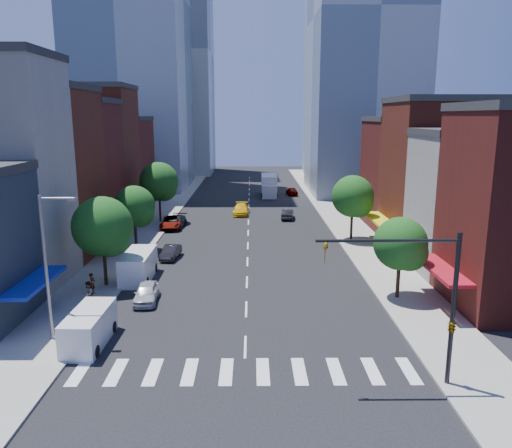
% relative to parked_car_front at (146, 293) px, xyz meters
% --- Properties ---
extents(ground, '(220.00, 220.00, 0.00)m').
position_rel_parked_car_front_xyz_m(ground, '(7.50, -7.56, -0.70)').
color(ground, black).
rests_on(ground, ground).
extents(sidewalk_left, '(5.00, 120.00, 0.15)m').
position_rel_parked_car_front_xyz_m(sidewalk_left, '(-5.00, 32.44, -0.62)').
color(sidewalk_left, gray).
rests_on(sidewalk_left, ground).
extents(sidewalk_right, '(5.00, 120.00, 0.15)m').
position_rel_parked_car_front_xyz_m(sidewalk_right, '(20.00, 32.44, -0.62)').
color(sidewalk_right, gray).
rests_on(sidewalk_right, ground).
extents(crosswalk, '(19.00, 3.00, 0.01)m').
position_rel_parked_car_front_xyz_m(crosswalk, '(7.50, -10.56, -0.69)').
color(crosswalk, silver).
rests_on(crosswalk, ground).
extents(bldg_left_2, '(12.00, 9.00, 16.00)m').
position_rel_parked_car_front_xyz_m(bldg_left_2, '(-13.50, 12.94, 7.30)').
color(bldg_left_2, '#5A2015').
rests_on(bldg_left_2, ground).
extents(bldg_left_3, '(12.00, 8.00, 15.00)m').
position_rel_parked_car_front_xyz_m(bldg_left_3, '(-13.50, 21.44, 6.80)').
color(bldg_left_3, '#521814').
rests_on(bldg_left_3, ground).
extents(bldg_left_4, '(12.00, 9.00, 17.00)m').
position_rel_parked_car_front_xyz_m(bldg_left_4, '(-13.50, 29.94, 7.80)').
color(bldg_left_4, '#5A2015').
rests_on(bldg_left_4, ground).
extents(bldg_left_5, '(12.00, 10.00, 13.00)m').
position_rel_parked_car_front_xyz_m(bldg_left_5, '(-13.50, 39.44, 5.80)').
color(bldg_left_5, '#521814').
rests_on(bldg_left_5, ground).
extents(bldg_right_1, '(12.00, 8.00, 12.00)m').
position_rel_parked_car_front_xyz_m(bldg_right_1, '(28.50, 7.44, 5.30)').
color(bldg_right_1, silver).
rests_on(bldg_right_1, ground).
extents(bldg_right_2, '(12.00, 10.00, 15.00)m').
position_rel_parked_car_front_xyz_m(bldg_right_2, '(28.50, 16.44, 6.80)').
color(bldg_right_2, '#5A2015').
rests_on(bldg_right_2, ground).
extents(bldg_right_3, '(12.00, 10.00, 13.00)m').
position_rel_parked_car_front_xyz_m(bldg_right_3, '(28.50, 26.44, 5.80)').
color(bldg_right_3, '#521814').
rests_on(bldg_right_3, ground).
extents(tower_ne, '(18.00, 20.00, 60.00)m').
position_rel_parked_car_front_xyz_m(tower_ne, '(27.50, 54.44, 29.30)').
color(tower_ne, '#9EA5AD').
rests_on(tower_ne, ground).
extents(tower_far_w, '(18.00, 18.00, 56.00)m').
position_rel_parked_car_front_xyz_m(tower_far_w, '(-10.50, 87.44, 27.30)').
color(tower_far_w, '#9EA5AD').
rests_on(tower_far_w, ground).
extents(traffic_signal, '(7.24, 2.24, 8.00)m').
position_rel_parked_car_front_xyz_m(traffic_signal, '(17.44, -12.06, 3.46)').
color(traffic_signal, black).
rests_on(traffic_signal, sidewalk_right).
extents(streetlight, '(2.25, 0.25, 9.00)m').
position_rel_parked_car_front_xyz_m(streetlight, '(-4.31, -6.56, 4.58)').
color(streetlight, slate).
rests_on(streetlight, sidewalk_left).
extents(tree_left_near, '(4.80, 4.80, 7.30)m').
position_rel_parked_car_front_xyz_m(tree_left_near, '(-3.85, 3.36, 4.17)').
color(tree_left_near, black).
rests_on(tree_left_near, sidewalk_left).
extents(tree_left_mid, '(4.20, 4.20, 6.65)m').
position_rel_parked_car_front_xyz_m(tree_left_mid, '(-3.85, 14.36, 3.83)').
color(tree_left_mid, black).
rests_on(tree_left_mid, sidewalk_left).
extents(tree_left_far, '(5.00, 5.00, 7.75)m').
position_rel_parked_car_front_xyz_m(tree_left_far, '(-3.85, 28.36, 4.51)').
color(tree_left_far, black).
rests_on(tree_left_far, sidewalk_left).
extents(tree_right_near, '(4.00, 4.00, 6.20)m').
position_rel_parked_car_front_xyz_m(tree_right_near, '(19.15, 0.36, 3.49)').
color(tree_right_near, black).
rests_on(tree_right_near, sidewalk_right).
extents(tree_right_far, '(4.60, 4.60, 7.20)m').
position_rel_parked_car_front_xyz_m(tree_right_far, '(19.15, 18.36, 4.17)').
color(tree_right_far, black).
rests_on(tree_right_far, sidewalk_right).
extents(parked_car_front, '(1.91, 4.18, 1.39)m').
position_rel_parked_car_front_xyz_m(parked_car_front, '(0.00, 0.00, 0.00)').
color(parked_car_front, '#B9B9BE').
rests_on(parked_car_front, ground).
extents(parked_car_second, '(1.75, 3.98, 1.27)m').
position_rel_parked_car_front_xyz_m(parked_car_second, '(0.00, 11.61, -0.06)').
color(parked_car_second, black).
rests_on(parked_car_second, ground).
extents(parked_car_third, '(2.67, 5.45, 1.49)m').
position_rel_parked_car_front_xyz_m(parked_car_third, '(-2.00, 24.96, 0.05)').
color(parked_car_third, '#999999').
rests_on(parked_car_third, ground).
extents(parked_car_rear, '(2.57, 5.20, 1.45)m').
position_rel_parked_car_front_xyz_m(parked_car_rear, '(-1.57, 25.41, 0.03)').
color(parked_car_rear, black).
rests_on(parked_car_rear, ground).
extents(cargo_van_near, '(2.15, 5.07, 2.14)m').
position_rel_parked_car_front_xyz_m(cargo_van_near, '(-2.00, -7.22, 0.36)').
color(cargo_van_near, silver).
rests_on(cargo_van_near, ground).
extents(cargo_van_far, '(2.31, 5.61, 2.39)m').
position_rel_parked_car_front_xyz_m(cargo_van_far, '(-1.74, 5.17, 0.49)').
color(cargo_van_far, white).
rests_on(cargo_van_far, ground).
extents(taxi, '(2.26, 5.18, 1.48)m').
position_rel_parked_car_front_xyz_m(taxi, '(6.42, 33.74, 0.04)').
color(taxi, '#E9B60C').
rests_on(taxi, ground).
extents(traffic_car_oncoming, '(1.96, 4.29, 1.37)m').
position_rel_parked_car_front_xyz_m(traffic_car_oncoming, '(12.78, 30.58, -0.01)').
color(traffic_car_oncoming, black).
rests_on(traffic_car_oncoming, ground).
extents(traffic_car_far, '(2.04, 4.25, 1.40)m').
position_rel_parked_car_front_xyz_m(traffic_car_far, '(15.03, 51.27, 0.00)').
color(traffic_car_far, '#999999').
rests_on(traffic_car_far, ground).
extents(box_truck, '(2.93, 8.94, 3.58)m').
position_rel_parked_car_front_xyz_m(box_truck, '(11.01, 50.65, 1.00)').
color(box_truck, silver).
rests_on(box_truck, ground).
extents(pedestrian_near, '(0.43, 0.63, 1.66)m').
position_rel_parked_car_front_xyz_m(pedestrian_near, '(-4.43, 1.33, 0.28)').
color(pedestrian_near, '#999999').
rests_on(pedestrian_near, sidewalk_left).
extents(pedestrian_far, '(0.72, 0.92, 1.86)m').
position_rel_parked_car_front_xyz_m(pedestrian_far, '(-3.91, -1.24, 0.39)').
color(pedestrian_far, '#999999').
rests_on(pedestrian_far, sidewalk_left).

